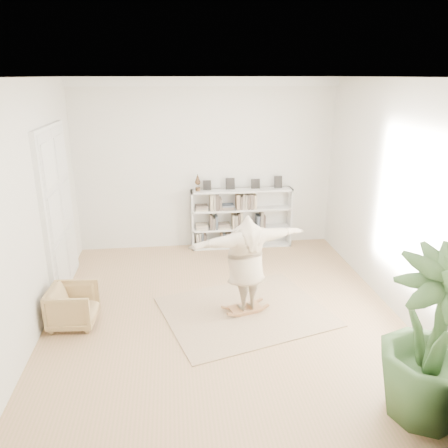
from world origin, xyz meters
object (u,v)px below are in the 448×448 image
Objects in this scene: armchair at (73,306)px; houseplant at (434,339)px; bookshelf at (241,219)px; rocker_board at (245,308)px; person at (246,261)px.

houseplant is at bearing -115.83° from armchair.
houseplant is (4.26, -2.40, 0.66)m from armchair.
rocker_board is at bearing -97.71° from bookshelf.
rocker_board is 3.05m from houseplant.
person is at bearing 163.94° from rocker_board.
armchair is 1.21× the size of rocker_board.
bookshelf is 1.15× the size of person.
houseplant reaches higher than person.
person is at bearing 123.34° from houseplant.
armchair is 2.72m from person.
person is (2.65, 0.04, 0.59)m from armchair.
armchair is 0.36× the size of person.
houseplant is (1.60, -2.43, 0.90)m from rocker_board.
armchair is 0.35× the size of houseplant.
bookshelf is 2.95m from rocker_board.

